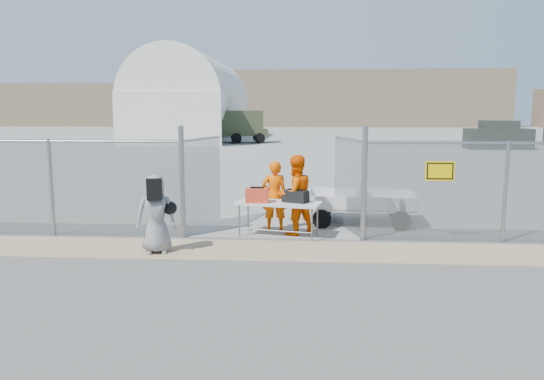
# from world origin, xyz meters

# --- Properties ---
(ground) EXTENTS (160.00, 160.00, 0.00)m
(ground) POSITION_xyz_m (0.00, 0.00, 0.00)
(ground) COLOR #585858
(tarmac_inside) EXTENTS (160.00, 80.00, 0.01)m
(tarmac_inside) POSITION_xyz_m (0.00, 42.00, 0.01)
(tarmac_inside) COLOR gray
(tarmac_inside) RESTS_ON ground
(dirt_strip) EXTENTS (44.00, 1.60, 0.01)m
(dirt_strip) POSITION_xyz_m (0.00, 1.00, 0.01)
(dirt_strip) COLOR tan
(dirt_strip) RESTS_ON ground
(distant_hills) EXTENTS (140.00, 6.00, 9.00)m
(distant_hills) POSITION_xyz_m (5.00, 78.00, 4.50)
(distant_hills) COLOR #7F684F
(distant_hills) RESTS_ON ground
(chain_link_fence) EXTENTS (40.00, 0.20, 2.20)m
(chain_link_fence) POSITION_xyz_m (0.00, 2.00, 1.10)
(chain_link_fence) COLOR gray
(chain_link_fence) RESTS_ON ground
(quonset_hangar) EXTENTS (9.00, 18.00, 8.00)m
(quonset_hangar) POSITION_xyz_m (-10.00, 40.00, 4.00)
(quonset_hangar) COLOR white
(quonset_hangar) RESTS_ON ground
(folding_table) EXTENTS (1.99, 1.15, 0.79)m
(folding_table) POSITION_xyz_m (0.13, 2.23, 0.40)
(folding_table) COLOR silver
(folding_table) RESTS_ON ground
(orange_bag) EXTENTS (0.51, 0.35, 0.31)m
(orange_bag) POSITION_xyz_m (-0.35, 2.17, 0.95)
(orange_bag) COLOR #E63F25
(orange_bag) RESTS_ON folding_table
(black_duffel) EXTENTS (0.62, 0.51, 0.26)m
(black_duffel) POSITION_xyz_m (0.51, 2.24, 0.92)
(black_duffel) COLOR black
(black_duffel) RESTS_ON folding_table
(security_worker_left) EXTENTS (0.65, 0.47, 1.66)m
(security_worker_left) POSITION_xyz_m (0.00, 2.86, 0.83)
(security_worker_left) COLOR #FF5E00
(security_worker_left) RESTS_ON ground
(security_worker_right) EXTENTS (1.13, 1.07, 1.83)m
(security_worker_right) POSITION_xyz_m (0.50, 2.45, 0.92)
(security_worker_right) COLOR #FF5E00
(security_worker_right) RESTS_ON ground
(visitor) EXTENTS (0.87, 0.66, 1.58)m
(visitor) POSITION_xyz_m (-2.23, 0.69, 0.79)
(visitor) COLOR gray
(visitor) RESTS_ON ground
(utility_trailer) EXTENTS (3.57, 2.01, 0.84)m
(utility_trailer) POSITION_xyz_m (2.12, 3.80, 0.42)
(utility_trailer) COLOR silver
(utility_trailer) RESTS_ON ground
(military_truck) EXTENTS (5.99, 2.99, 2.73)m
(military_truck) POSITION_xyz_m (-5.45, 35.36, 1.37)
(military_truck) COLOR #3A4328
(military_truck) RESTS_ON ground
(parked_vehicle_near) EXTENTS (4.43, 2.03, 2.00)m
(parked_vehicle_near) POSITION_xyz_m (14.42, 29.61, 1.00)
(parked_vehicle_near) COLOR #2B302A
(parked_vehicle_near) RESTS_ON ground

